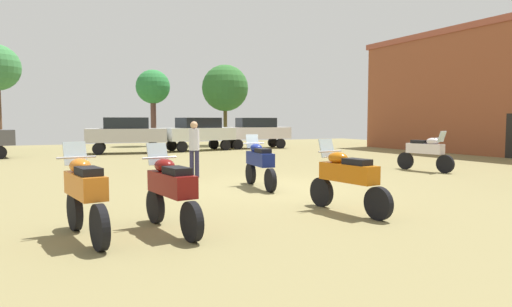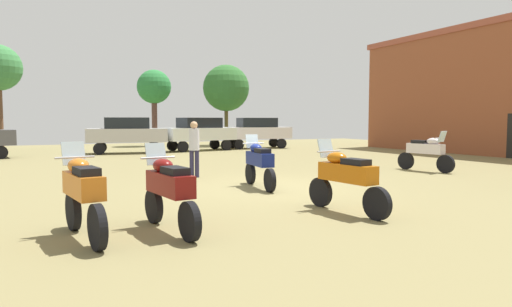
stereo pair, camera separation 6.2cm
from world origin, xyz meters
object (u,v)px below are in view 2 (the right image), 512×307
object	(u,v)px
car_3	(199,131)
person_1	(194,145)
motorcycle_3	(169,189)
tree_5	(226,88)
motorcycle_7	(426,151)
motorcycle_6	(346,177)
car_5	(257,130)
motorcycle_8	(259,162)
car_4	(127,132)
tree_1	(154,88)
motorcycle_2	(83,193)

from	to	relation	value
car_3	person_1	size ratio (longest dim) A/B	2.49
motorcycle_3	tree_5	bearing A→B (deg)	58.39
motorcycle_7	car_3	bearing A→B (deg)	-86.29
person_1	tree_5	bearing A→B (deg)	-88.27
motorcycle_6	car_5	xyz separation A→B (m)	(7.45, 19.45, 0.45)
car_5	motorcycle_8	bearing A→B (deg)	160.97
car_4	tree_5	distance (m)	9.94
motorcycle_6	car_4	bearing A→B (deg)	86.28
motorcycle_7	tree_5	xyz separation A→B (m)	(-0.18, 18.88, 3.45)
motorcycle_6	tree_1	size ratio (longest dim) A/B	0.41
car_4	tree_1	distance (m)	7.86
motorcycle_2	motorcycle_6	world-z (taller)	motorcycle_2
car_3	tree_5	xyz separation A→B (m)	(3.67, 4.71, 3.01)
motorcycle_6	person_1	size ratio (longest dim) A/B	1.22
car_4	car_5	distance (m)	8.53
car_3	tree_1	size ratio (longest dim) A/B	0.83
motorcycle_2	motorcycle_8	bearing A→B (deg)	28.12
motorcycle_8	car_5	size ratio (longest dim) A/B	0.49
person_1	motorcycle_3	bearing A→B (deg)	95.61
motorcycle_8	car_3	size ratio (longest dim) A/B	0.49
car_4	car_5	world-z (taller)	same
motorcycle_8	tree_1	bearing A→B (deg)	90.80
tree_1	tree_5	world-z (taller)	tree_5
motorcycle_6	motorcycle_7	size ratio (longest dim) A/B	1.00
car_4	person_1	bearing A→B (deg)	-169.67
motorcycle_3	car_3	bearing A→B (deg)	62.44
tree_1	tree_5	bearing A→B (deg)	-17.30
motorcycle_6	car_3	bearing A→B (deg)	73.17
car_3	car_4	bearing A→B (deg)	85.41
person_1	motorcycle_6	bearing A→B (deg)	125.37
motorcycle_6	car_4	distance (m)	18.59
motorcycle_8	car_4	size ratio (longest dim) A/B	0.48
motorcycle_2	car_5	bearing A→B (deg)	48.51
motorcycle_8	car_3	bearing A→B (deg)	83.86
car_5	tree_5	xyz separation A→B (m)	(-0.48, 4.17, 3.01)
motorcycle_3	car_4	world-z (taller)	car_4
tree_1	car_5	bearing A→B (deg)	-46.51
motorcycle_2	car_4	distance (m)	18.84
motorcycle_3	person_1	world-z (taller)	person_1
car_4	car_3	bearing A→B (deg)	-75.29
car_3	motorcycle_3	bearing A→B (deg)	150.70
tree_5	motorcycle_8	bearing A→B (deg)	-109.58
motorcycle_3	motorcycle_6	world-z (taller)	motorcycle_6
motorcycle_3	car_3	world-z (taller)	car_3
tree_5	motorcycle_2	bearing A→B (deg)	-116.91
motorcycle_6	car_3	world-z (taller)	car_3
motorcycle_7	tree_5	size ratio (longest dim) A/B	0.38
tree_5	car_3	bearing A→B (deg)	-127.94
motorcycle_8	motorcycle_6	bearing A→B (deg)	-82.29
motorcycle_8	tree_1	distance (m)	21.73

